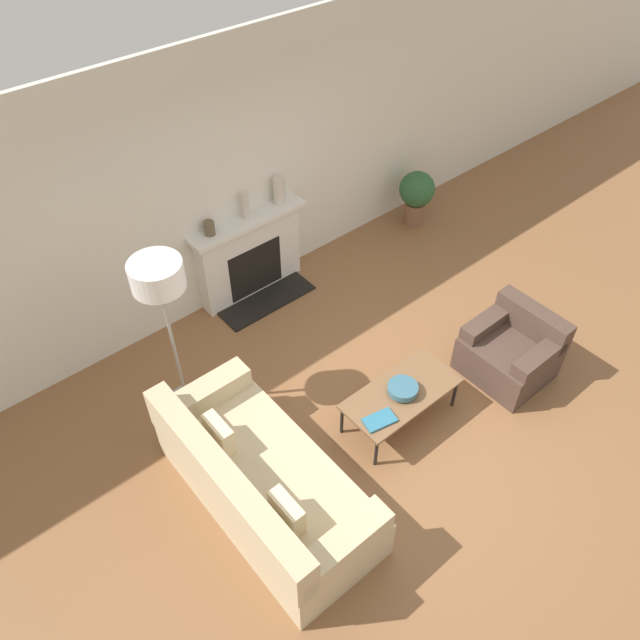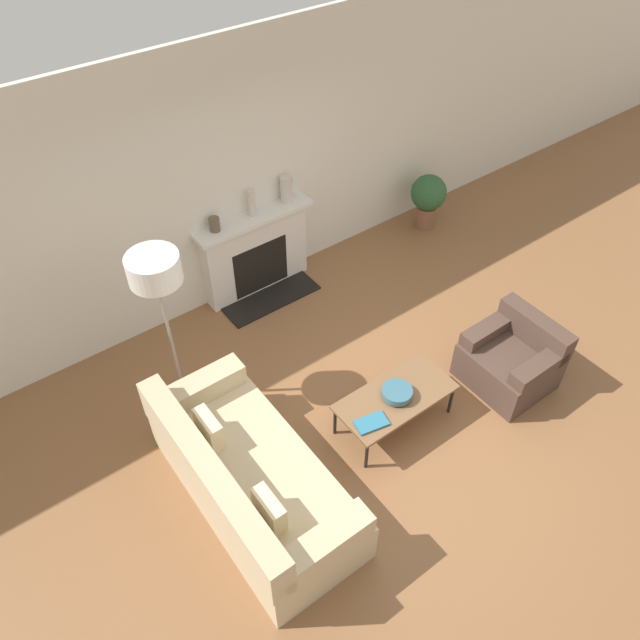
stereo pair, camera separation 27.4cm
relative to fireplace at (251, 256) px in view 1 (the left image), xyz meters
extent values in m
plane|color=brown|center=(-0.06, -2.47, -0.49)|extent=(18.00, 18.00, 0.00)
cube|color=silver|center=(-0.06, 0.15, 0.96)|extent=(18.00, 0.06, 2.90)
cube|color=silver|center=(0.00, 0.02, -0.01)|extent=(1.27, 0.20, 0.96)
cube|color=black|center=(0.00, -0.07, -0.14)|extent=(0.70, 0.04, 0.62)
cube|color=black|center=(0.00, -0.26, -0.48)|extent=(1.14, 0.40, 0.02)
cube|color=silver|center=(0.00, -0.01, 0.49)|extent=(1.39, 0.28, 0.05)
cube|color=#CCB78E|center=(-1.49, -2.32, -0.27)|extent=(0.95, 2.05, 0.45)
cube|color=#CCB78E|center=(-1.88, -2.32, 0.17)|extent=(0.20, 2.05, 0.42)
cube|color=#CCB78E|center=(-1.49, -3.24, 0.07)|extent=(0.87, 0.22, 0.22)
cube|color=#CCB78E|center=(-1.49, -1.41, 0.07)|extent=(0.87, 0.22, 0.22)
cube|color=beige|center=(-1.64, -2.78, 0.10)|extent=(0.12, 0.32, 0.28)
cube|color=beige|center=(-1.64, -1.86, 0.10)|extent=(0.12, 0.32, 0.28)
cube|color=#4C382D|center=(1.23, -2.70, -0.29)|extent=(0.74, 0.81, 0.41)
cube|color=#4C382D|center=(1.52, -2.70, 0.07)|extent=(0.18, 0.81, 0.31)
cube|color=#4C382D|center=(1.23, -2.39, -0.01)|extent=(0.66, 0.18, 0.14)
cube|color=#4C382D|center=(1.23, -3.02, -0.01)|extent=(0.66, 0.18, 0.14)
cube|color=brown|center=(-0.03, -2.43, -0.11)|extent=(1.12, 0.54, 0.03)
cylinder|color=black|center=(-0.55, -2.66, -0.31)|extent=(0.03, 0.03, 0.37)
cylinder|color=black|center=(0.49, -2.66, -0.31)|extent=(0.03, 0.03, 0.37)
cylinder|color=black|center=(-0.55, -2.20, -0.31)|extent=(0.03, 0.03, 0.37)
cylinder|color=black|center=(0.49, -2.20, -0.31)|extent=(0.03, 0.03, 0.37)
cylinder|color=#38667A|center=(-0.02, -2.43, -0.09)|extent=(0.10, 0.10, 0.02)
cylinder|color=#38667A|center=(-0.02, -2.43, -0.04)|extent=(0.28, 0.28, 0.07)
cube|color=teal|center=(-0.41, -2.53, -0.08)|extent=(0.31, 0.22, 0.02)
cylinder|color=gray|center=(-1.48, -0.93, -0.48)|extent=(0.36, 0.36, 0.03)
cylinder|color=gray|center=(-1.48, -0.93, 0.29)|extent=(0.03, 0.03, 1.51)
cylinder|color=white|center=(-1.48, -0.93, 1.14)|extent=(0.45, 0.45, 0.25)
cylinder|color=brown|center=(-0.45, 0.02, 0.59)|extent=(0.11, 0.11, 0.15)
cylinder|color=beige|center=(0.01, 0.02, 0.67)|extent=(0.08, 0.08, 0.31)
cylinder|color=beige|center=(0.45, 0.02, 0.67)|extent=(0.13, 0.13, 0.31)
cylinder|color=brown|center=(2.42, -0.26, -0.34)|extent=(0.26, 0.26, 0.30)
sphere|color=#2D5B33|center=(2.42, -0.26, 0.02)|extent=(0.46, 0.46, 0.46)
camera|label=1|loc=(-2.94, -4.73, 4.41)|focal=35.00mm
camera|label=2|loc=(-2.72, -4.90, 4.41)|focal=35.00mm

